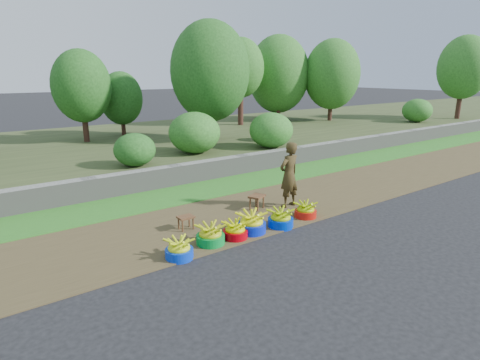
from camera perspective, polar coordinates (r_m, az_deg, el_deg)
ground_plane at (r=7.61m, az=5.25°, el=-7.65°), size 120.00×120.00×0.00m
dirt_shoulder at (r=8.52m, az=-0.32°, el=-4.98°), size 80.00×2.50×0.02m
grass_verge at (r=10.12m, az=-6.97°, el=-1.74°), size 80.00×1.50×0.04m
retaining_wall at (r=10.78m, az=-9.23°, el=0.64°), size 80.00×0.35×0.55m
earth_bank at (r=15.22m, az=-17.72°, el=4.27°), size 80.00×10.00×0.50m
vegetation at (r=14.80m, az=-13.03°, el=13.36°), size 37.29×8.16×4.27m
basin_a at (r=6.67m, az=-8.65°, el=-9.76°), size 0.46×0.46×0.34m
basin_b at (r=7.10m, az=-4.23°, el=-7.89°), size 0.50×0.50×0.38m
basin_c at (r=7.32m, az=-0.69°, el=-7.24°), size 0.45×0.45×0.34m
basin_d at (r=7.57m, az=1.64°, el=-6.22°), size 0.55×0.55×0.41m
basin_e at (r=7.89m, az=5.79°, el=-5.54°), size 0.50×0.50×0.37m
basin_f at (r=8.45m, az=9.30°, el=-4.34°), size 0.45×0.45×0.34m
stool_left at (r=7.74m, az=-7.72°, el=-5.50°), size 0.30×0.23×0.26m
stool_right at (r=8.78m, az=2.42°, el=-2.58°), size 0.43×0.39×0.31m
vendor_woman at (r=8.88m, az=6.98°, el=0.74°), size 0.56×0.40×1.46m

